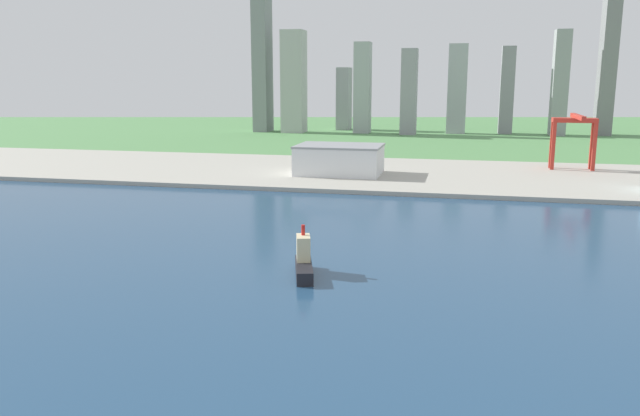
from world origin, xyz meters
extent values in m
plane|color=#538A4F|center=(0.00, 300.00, 0.00)|extent=(2400.00, 2400.00, 0.00)
cube|color=navy|center=(0.00, 240.00, 0.07)|extent=(840.00, 360.00, 0.15)
cube|color=#A9A699|center=(0.00, 490.00, 1.25)|extent=(840.00, 140.00, 2.50)
cube|color=black|center=(-18.68, 279.22, 2.15)|extent=(10.28, 20.64, 4.00)
cube|color=beige|center=(-19.88, 283.35, 7.98)|extent=(5.94, 8.08, 7.65)
cylinder|color=red|center=(-20.17, 284.31, 13.40)|extent=(1.17, 1.17, 3.20)
cube|color=#B72D23|center=(82.03, 523.42, 17.35)|extent=(2.20, 2.20, 29.69)
cube|color=#B72D23|center=(106.32, 523.42, 17.35)|extent=(2.20, 2.20, 29.69)
cube|color=#B72D23|center=(82.03, 531.42, 17.35)|extent=(2.20, 2.20, 29.69)
cube|color=#B72D23|center=(106.32, 531.42, 17.35)|extent=(2.20, 2.20, 29.69)
cube|color=#B72D23|center=(94.18, 527.42, 33.59)|extent=(26.68, 10.00, 2.80)
cube|color=#B72D23|center=(94.18, 516.77, 36.39)|extent=(2.60, 42.58, 2.60)
cube|color=white|center=(-46.12, 474.90, 10.72)|extent=(49.95, 36.26, 16.44)
cube|color=gray|center=(-46.12, 474.90, 19.54)|extent=(50.95, 36.99, 1.20)
cube|color=gray|center=(-198.80, 800.14, 78.81)|extent=(16.37, 27.94, 157.63)
cube|color=#A7AAA8|center=(-160.46, 793.81, 55.69)|extent=(24.16, 26.42, 111.38)
cube|color=#96969D|center=(-113.68, 846.66, 36.05)|extent=(14.53, 26.12, 72.10)
cube|color=#9CA1A5|center=(-84.81, 802.95, 49.19)|extent=(17.38, 20.02, 98.38)
cube|color=gray|center=(-33.10, 794.43, 45.32)|extent=(16.64, 18.91, 90.64)
cube|color=#A4A6AE|center=(16.90, 820.60, 48.13)|extent=(20.35, 16.95, 96.26)
cube|color=gray|center=(69.77, 829.56, 46.79)|extent=(14.32, 18.75, 93.59)
cube|color=gray|center=(122.22, 817.96, 54.58)|extent=(15.65, 22.02, 109.16)
cube|color=gray|center=(169.85, 831.96, 75.55)|extent=(14.92, 27.34, 151.10)
camera|label=1|loc=(27.10, 99.92, 59.06)|focal=35.68mm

